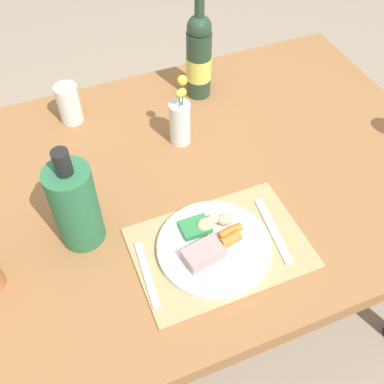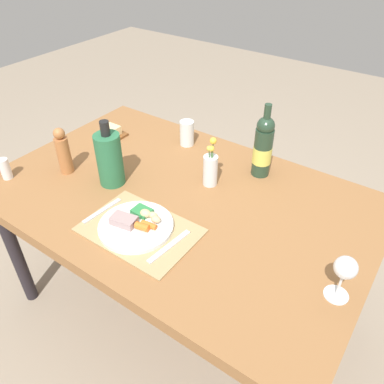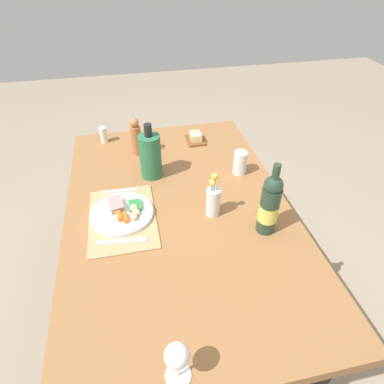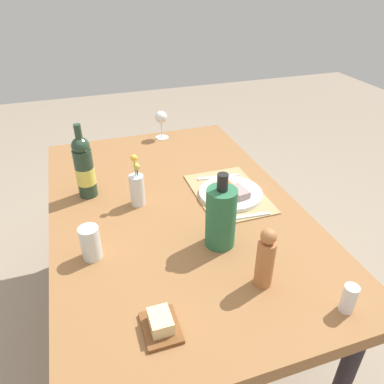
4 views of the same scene
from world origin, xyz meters
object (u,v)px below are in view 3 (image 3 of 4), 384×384
object	(u,v)px
wine_bottle	(270,205)
knife	(122,241)
wine_glass	(177,357)
dining_table	(179,219)
flower_vase	(213,200)
dinner_plate	(123,212)
fork	(120,191)
butter_dish	(196,138)
cooler_bottle	(150,156)
pepper_mill	(136,137)
salt_shaker	(104,135)
water_tumbler	(240,164)

from	to	relation	value
wine_bottle	knife	bearing A→B (deg)	-94.53
wine_bottle	wine_glass	distance (m)	0.67
dining_table	flower_vase	distance (m)	0.21
dining_table	dinner_plate	world-z (taller)	dinner_plate
wine_glass	fork	bearing A→B (deg)	-171.37
wine_bottle	butter_dish	bearing A→B (deg)	-170.63
cooler_bottle	pepper_mill	bearing A→B (deg)	-166.00
butter_dish	fork	bearing A→B (deg)	-49.18
dining_table	cooler_bottle	distance (m)	0.34
fork	knife	size ratio (longest dim) A/B	0.90
dinner_plate	flower_vase	size ratio (longest dim) A/B	1.22
fork	wine_bottle	xyz separation A→B (m)	(0.37, 0.58, 0.12)
flower_vase	pepper_mill	bearing A→B (deg)	-153.45
knife	flower_vase	size ratio (longest dim) A/B	0.89
dining_table	fork	world-z (taller)	fork
dining_table	wine_bottle	xyz separation A→B (m)	(0.20, 0.33, 0.20)
fork	butter_dish	world-z (taller)	butter_dish
pepper_mill	cooler_bottle	world-z (taller)	cooler_bottle
wine_glass	cooler_bottle	world-z (taller)	cooler_bottle
fork	flower_vase	distance (m)	0.47
butter_dish	flower_vase	distance (m)	0.64
dining_table	salt_shaker	distance (m)	0.75
knife	cooler_bottle	world-z (taller)	cooler_bottle
dinner_plate	flower_vase	world-z (taller)	flower_vase
fork	pepper_mill	xyz separation A→B (m)	(-0.33, 0.11, 0.09)
pepper_mill	salt_shaker	world-z (taller)	pepper_mill
dining_table	pepper_mill	size ratio (longest dim) A/B	7.28
butter_dish	salt_shaker	world-z (taller)	salt_shaker
pepper_mill	wine_glass	world-z (taller)	pepper_mill
butter_dish	salt_shaker	size ratio (longest dim) A/B	1.40
wine_bottle	pepper_mill	world-z (taller)	wine_bottle
salt_shaker	dinner_plate	bearing A→B (deg)	6.69
pepper_mill	flower_vase	bearing A→B (deg)	26.55
dinner_plate	knife	world-z (taller)	dinner_plate
fork	cooler_bottle	size ratio (longest dim) A/B	0.63
dinner_plate	salt_shaker	world-z (taller)	salt_shaker
dining_table	water_tumbler	world-z (taller)	water_tumbler
dinner_plate	flower_vase	xyz separation A→B (m)	(0.07, 0.39, 0.06)
fork	pepper_mill	size ratio (longest dim) A/B	0.84
salt_shaker	water_tumbler	bearing A→B (deg)	55.56
fork	wine_bottle	bearing A→B (deg)	61.65
butter_dish	cooler_bottle	xyz separation A→B (m)	(0.29, -0.29, 0.10)
salt_shaker	wine_bottle	bearing A→B (deg)	36.85
knife	dinner_plate	bearing A→B (deg)	-177.49
dinner_plate	fork	size ratio (longest dim) A/B	1.52
dinner_plate	pepper_mill	world-z (taller)	pepper_mill
knife	water_tumbler	size ratio (longest dim) A/B	1.62
fork	water_tumbler	world-z (taller)	water_tumbler
wine_bottle	salt_shaker	size ratio (longest dim) A/B	3.50
water_tumbler	fork	bearing A→B (deg)	-86.62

